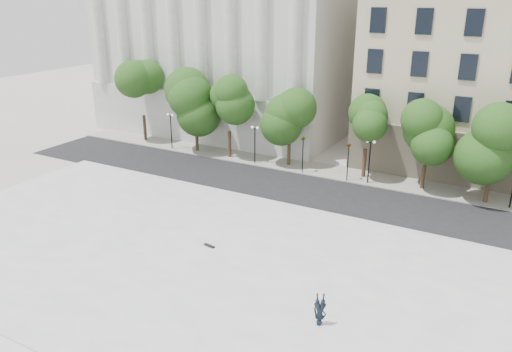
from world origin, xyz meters
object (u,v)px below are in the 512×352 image
object	(u,v)px
traffic_light_west	(303,136)
traffic_light_east	(349,144)
person_lying	(320,320)
skateboard	(209,246)

from	to	relation	value
traffic_light_west	traffic_light_east	bearing A→B (deg)	0.00
traffic_light_west	person_lying	size ratio (longest dim) A/B	2.34
traffic_light_east	skateboard	xyz separation A→B (m)	(-3.67, -17.53, -3.14)
skateboard	person_lying	bearing A→B (deg)	-14.80
traffic_light_west	skateboard	xyz separation A→B (m)	(0.87, -17.53, -3.26)
traffic_light_east	skateboard	bearing A→B (deg)	-101.83
traffic_light_east	traffic_light_west	bearing A→B (deg)	-180.00
traffic_light_east	person_lying	bearing A→B (deg)	-74.52
traffic_light_west	person_lying	xyz separation A→B (m)	(10.60, -21.86, -3.05)
traffic_light_west	traffic_light_east	distance (m)	4.54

